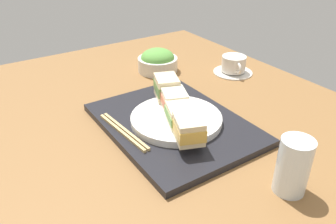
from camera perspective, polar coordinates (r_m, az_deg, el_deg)
name	(u,v)px	position (r cm, az deg, el deg)	size (l,w,h in cm)	color
ground_plane	(184,133)	(85.09, 2.70, -3.62)	(140.00, 100.00, 3.00)	brown
serving_tray	(173,124)	(84.34, 0.88, -2.01)	(40.60, 30.80, 1.74)	black
sandwich_plate	(176,119)	(82.98, 1.40, -1.19)	(22.32, 22.32, 1.73)	silver
sandwich_nearmost	(167,87)	(89.92, -0.23, 4.16)	(8.94, 8.06, 5.93)	beige
sandwich_inner_near	(173,101)	(84.22, 0.84, 1.92)	(9.33, 8.38, 4.95)	#EFE5C1
sandwich_inner_far	(180,115)	(78.55, 2.06, -0.45)	(9.35, 8.29, 4.58)	beige
sandwich_farmost	(189,129)	(72.80, 3.48, -2.84)	(9.47, 8.23, 5.23)	beige
salad_bowl	(158,61)	(115.70, -1.75, 8.52)	(13.37, 13.37, 7.77)	silver
chopsticks_pair	(123,131)	(79.83, -7.49, -3.26)	(19.32, 3.36, 0.70)	tan
coffee_cup	(234,66)	(116.33, 10.95, 7.66)	(13.02, 13.02, 5.89)	silver
drinking_glass	(293,166)	(67.07, 20.27, -8.53)	(6.14, 6.14, 11.38)	silver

